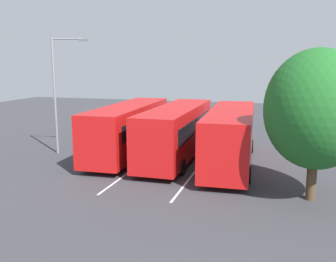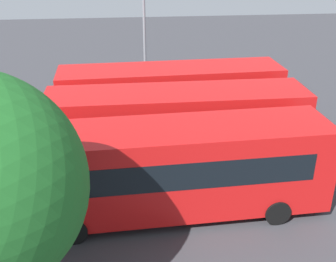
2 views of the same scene
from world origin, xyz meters
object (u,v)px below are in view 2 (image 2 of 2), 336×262
at_px(bus_far_left, 174,168).
at_px(bus_center_left, 178,125).
at_px(bus_center_right, 171,97).
at_px(street_lamp, 145,26).

xyz_separation_m(bus_far_left, bus_center_left, (0.58, 3.54, 0.00)).
relative_size(bus_far_left, bus_center_left, 1.01).
bearing_deg(bus_center_left, bus_center_right, 88.25).
distance_m(bus_center_left, bus_center_right, 3.39).
distance_m(bus_center_left, street_lamp, 8.56).
relative_size(bus_center_left, bus_center_right, 0.99).
bearing_deg(street_lamp, bus_center_right, 6.01).
distance_m(bus_center_right, street_lamp, 5.49).
bearing_deg(bus_far_left, bus_center_left, 78.27).
bearing_deg(bus_center_left, bus_far_left, -99.32).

